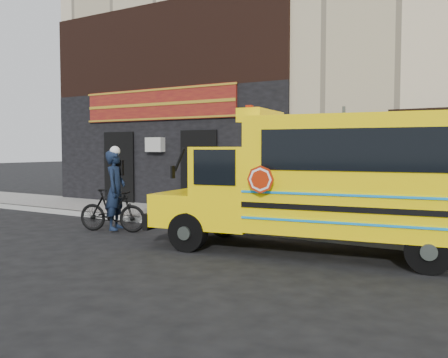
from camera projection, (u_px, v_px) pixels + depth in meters
ground at (177, 250)px, 10.36m from camera, size 120.00×120.00×0.00m
curb at (240, 230)px, 12.55m from camera, size 40.00×0.20×0.15m
sidewalk at (267, 222)px, 13.82m from camera, size 40.00×3.00×0.15m
building at (344, 42)px, 18.84m from camera, size 20.00×10.70×12.00m
school_bus at (336, 179)px, 9.92m from camera, size 7.14×3.13×2.92m
sign_pole at (343, 167)px, 11.48m from camera, size 0.07×0.27×3.08m
bicycle at (112, 210)px, 12.68m from camera, size 1.88×1.03×1.09m
cyclist at (116, 192)px, 12.70m from camera, size 0.75×0.87×2.02m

